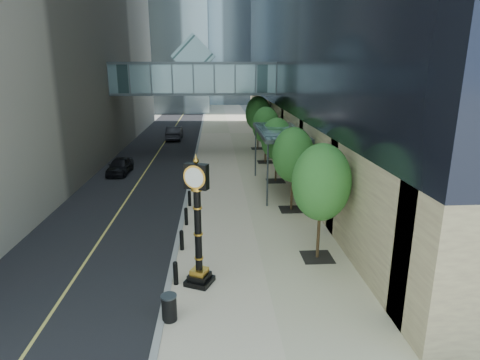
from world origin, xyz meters
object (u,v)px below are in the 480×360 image
object	(u,v)px
trash_bin	(169,308)
street_clock	(198,232)
car_far	(175,133)
car_near	(120,166)
pedestrian	(304,194)

from	to	relation	value
trash_bin	street_clock	bearing A→B (deg)	68.34
street_clock	trash_bin	distance (m)	3.15
trash_bin	car_far	world-z (taller)	car_far
street_clock	car_near	bearing A→B (deg)	136.25
pedestrian	street_clock	bearing A→B (deg)	64.92
trash_bin	car_near	size ratio (longest dim) A/B	0.23
street_clock	car_near	distance (m)	19.68
street_clock	trash_bin	world-z (taller)	street_clock
car_near	car_far	distance (m)	16.68
trash_bin	pedestrian	world-z (taller)	pedestrian
trash_bin	car_near	distance (m)	21.57
street_clock	trash_bin	size ratio (longest dim) A/B	5.80
pedestrian	car_far	bearing A→B (deg)	-58.02
trash_bin	car_far	xyz separation A→B (m)	(-3.27, 37.06, 0.34)
pedestrian	car_far	xyz separation A→B (m)	(-10.47, 25.71, -0.06)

